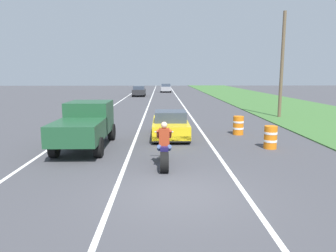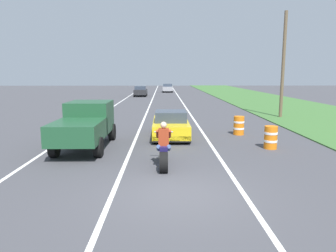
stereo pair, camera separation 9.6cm
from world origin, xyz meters
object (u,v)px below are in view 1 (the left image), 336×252
(sports_car_yellow, at_px, (170,125))
(motorcycle_with_rider, at_px, (164,151))
(pickup_truck_left_lane_dark_green, at_px, (85,123))
(distant_car_further_ahead, at_px, (166,88))
(construction_barrel_mid, at_px, (238,125))
(distant_car_far_ahead, at_px, (139,91))
(construction_barrel_nearest, at_px, (270,137))

(sports_car_yellow, bearing_deg, motorcycle_with_rider, -93.90)
(pickup_truck_left_lane_dark_green, height_order, distant_car_further_ahead, pickup_truck_left_lane_dark_green)
(motorcycle_with_rider, bearing_deg, pickup_truck_left_lane_dark_green, 138.52)
(sports_car_yellow, distance_m, pickup_truck_left_lane_dark_green, 4.55)
(motorcycle_with_rider, relative_size, construction_barrel_mid, 2.21)
(construction_barrel_mid, xyz_separation_m, distant_car_far_ahead, (-7.36, 29.71, 0.27))
(construction_barrel_nearest, relative_size, distant_car_further_ahead, 0.25)
(motorcycle_with_rider, bearing_deg, construction_barrel_mid, 55.95)
(motorcycle_with_rider, relative_size, sports_car_yellow, 0.51)
(construction_barrel_nearest, xyz_separation_m, distant_car_far_ahead, (-7.99, 32.96, 0.27))
(distant_car_far_ahead, bearing_deg, sports_car_yellow, -83.08)
(motorcycle_with_rider, xyz_separation_m, distant_car_further_ahead, (0.77, 46.06, 0.18))
(distant_car_far_ahead, distance_m, distant_car_further_ahead, 11.12)
(sports_car_yellow, distance_m, distant_car_far_ahead, 30.46)
(sports_car_yellow, height_order, distant_car_far_ahead, distant_car_far_ahead)
(construction_barrel_nearest, bearing_deg, sports_car_yellow, 147.78)
(motorcycle_with_rider, height_order, sports_car_yellow, motorcycle_with_rider)
(sports_car_yellow, bearing_deg, construction_barrel_mid, 8.20)
(construction_barrel_mid, bearing_deg, construction_barrel_nearest, -78.99)
(construction_barrel_nearest, bearing_deg, distant_car_far_ahead, 103.62)
(pickup_truck_left_lane_dark_green, distance_m, construction_barrel_mid, 8.08)
(distant_car_far_ahead, bearing_deg, motorcycle_with_rider, -84.73)
(motorcycle_with_rider, relative_size, pickup_truck_left_lane_dark_green, 0.46)
(construction_barrel_nearest, height_order, distant_car_far_ahead, distant_car_far_ahead)
(sports_car_yellow, distance_m, distant_car_further_ahead, 40.59)
(motorcycle_with_rider, distance_m, distant_car_far_ahead, 35.87)
(pickup_truck_left_lane_dark_green, relative_size, construction_barrel_nearest, 4.80)
(construction_barrel_nearest, bearing_deg, motorcycle_with_rider, -149.58)
(construction_barrel_mid, distance_m, distant_car_further_ahead, 40.19)
(construction_barrel_mid, xyz_separation_m, distant_car_further_ahead, (-3.29, 40.05, 0.27))
(distant_car_further_ahead, bearing_deg, sports_car_yellow, -90.57)
(pickup_truck_left_lane_dark_green, xyz_separation_m, distant_car_far_ahead, (0.13, 32.69, -0.33))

